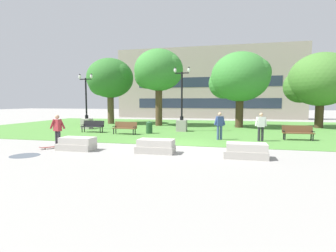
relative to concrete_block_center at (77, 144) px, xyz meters
name	(u,v)px	position (x,y,z in m)	size (l,w,h in m)	color
ground_plane	(176,146)	(4.52, 2.37, -0.31)	(140.00, 140.00, 0.00)	gray
grass_lawn	(198,128)	(4.52, 12.37, -0.30)	(40.00, 20.00, 0.02)	#4C8438
concrete_block_center	(77,144)	(0.00, 0.00, 0.00)	(1.82, 0.90, 0.64)	#B2ADA3
concrete_block_left	(156,146)	(4.00, 0.19, 0.00)	(1.80, 0.90, 0.64)	#B2ADA3
concrete_block_right	(246,151)	(8.03, -0.03, 0.00)	(1.80, 0.90, 0.64)	#B2ADA3
person_skateboarder	(58,129)	(-1.41, 0.48, 0.66)	(0.89, 0.35, 1.71)	#28282D
skateboard	(50,147)	(-1.52, -0.01, -0.22)	(0.77, 0.94, 0.14)	maroon
puddle	(25,156)	(-1.47, -1.76, -0.30)	(1.25, 1.25, 0.01)	#47515B
park_bench_near_left	(298,132)	(11.45, 6.08, 0.23)	(1.83, 0.64, 0.90)	brown
park_bench_near_right	(125,127)	(-0.12, 6.42, 0.23)	(1.84, 0.71, 0.90)	brown
park_bench_far_left	(93,126)	(-3.06, 7.01, 0.23)	(1.83, 0.62, 0.90)	black
lamp_post_right	(182,118)	(3.57, 9.29, 0.75)	(1.32, 0.80, 5.13)	gray
lamp_post_center	(87,118)	(-4.88, 9.23, 0.70)	(1.32, 0.80, 4.82)	#ADA89E
tree_far_right	(320,80)	(15.18, 14.93, 4.01)	(5.88, 5.60, 6.75)	#42301E
tree_near_left	(110,79)	(-5.36, 14.90, 4.55)	(5.22, 4.97, 7.03)	brown
tree_near_right	(158,71)	(0.36, 13.83, 5.10)	(5.04, 4.80, 7.53)	#4C3823
tree_far_left	(239,78)	(8.12, 13.68, 4.29)	(5.55, 5.28, 6.89)	#42301E
trash_bin	(149,127)	(1.47, 7.27, 0.20)	(0.49, 0.49, 0.96)	#234C28
person_bystander_near_lawn	(220,124)	(6.74, 5.13, 0.68)	(0.72, 0.39, 1.71)	#384C7A
person_bystander_far_lawn	(261,125)	(9.16, 5.02, 0.68)	(0.69, 0.30, 1.71)	#28282D
building_facade_distant	(207,83)	(4.01, 26.87, 4.80)	(26.89, 1.03, 10.24)	gray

